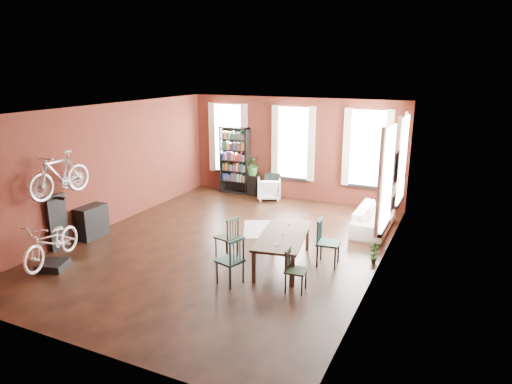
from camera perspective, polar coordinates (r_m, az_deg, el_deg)
The scene contains 19 objects.
room at distance 10.73m, azimuth -1.25°, elevation 4.84°, with size 9.00×9.04×3.22m.
dining_table at distance 9.79m, azimuth 3.38°, elevation -7.20°, with size 0.92×2.03×0.69m, color #443629.
dining_chair_a at distance 8.94m, azimuth -3.27°, elevation -8.53°, with size 0.44×0.44×0.96m, color #1A3B39.
dining_chair_b at distance 10.18m, azimuth -3.68°, elevation -5.58°, with size 0.43×0.43×0.93m, color black.
dining_chair_c at distance 8.70m, azimuth 5.03°, elevation -9.74°, with size 0.39×0.39×0.84m, color black.
dining_chair_d at distance 9.83m, azimuth 9.03°, elevation -6.27°, with size 0.47×0.47×1.01m, color #1A3936.
bookshelf at distance 15.15m, azimuth -2.67°, elevation 3.97°, with size 1.00×0.32×2.20m, color black.
white_armchair at distance 14.55m, azimuth 1.65°, elevation 0.55°, with size 0.72×0.67×0.74m, color silver.
cream_sofa at distance 12.18m, azimuth 14.54°, elevation -2.77°, with size 2.08×0.61×0.81m, color beige.
striped_rug at distance 11.96m, azimuth 0.56°, elevation -4.64°, with size 0.86×1.37×0.01m, color black.
bike_trainer at distance 10.59m, azimuth -24.02°, elevation -8.37°, with size 0.53×0.53×0.15m, color black.
bike_wall_rack at distance 11.44m, azimuth -23.54°, elevation -3.49°, with size 0.16×0.60×1.30m, color black.
console_table at distance 12.01m, azimuth -19.86°, elevation -3.51°, with size 0.40×0.80×0.80m, color black.
plant_stand at distance 15.02m, azimuth -0.28°, elevation 0.88°, with size 0.33×0.33×0.66m, color black.
plant_by_sofa at distance 13.58m, azimuth 16.61°, elevation -2.24°, with size 0.34×0.61×0.27m, color #2E5622.
plant_small at distance 10.27m, azimuth 14.45°, elevation -8.18°, with size 0.24×0.46×0.16m, color #295A24.
bicycle_floor at distance 10.26m, azimuth -24.39°, elevation -3.52°, with size 0.60×0.91×1.73m, color silver.
bicycle_hung at distance 10.90m, azimuth -23.49°, elevation 3.70°, with size 0.47×1.00×1.66m, color #A5A8AD.
plant_on_stand at distance 14.92m, azimuth -0.38°, elevation 3.15°, with size 0.61×0.68×0.53m, color #2D6327.
Camera 1 is at (4.94, -8.83, 4.11)m, focal length 32.00 mm.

